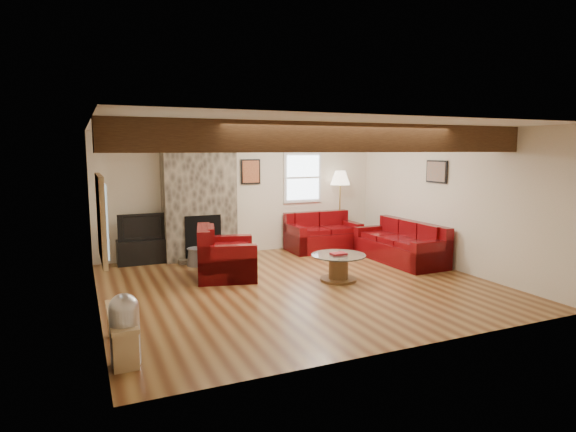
% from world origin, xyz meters
% --- Properties ---
extents(room, '(8.00, 8.00, 8.00)m').
position_xyz_m(room, '(0.00, 0.00, 1.25)').
color(room, brown).
rests_on(room, ground).
extents(floor, '(6.00, 6.00, 0.00)m').
position_xyz_m(floor, '(0.00, 0.00, 0.00)').
color(floor, brown).
rests_on(floor, ground).
extents(oak_beam, '(6.00, 0.36, 0.38)m').
position_xyz_m(oak_beam, '(0.00, -1.25, 2.31)').
color(oak_beam, '#341C0F').
rests_on(oak_beam, room).
extents(chimney_breast, '(1.40, 0.67, 2.50)m').
position_xyz_m(chimney_breast, '(-1.00, 2.49, 1.22)').
color(chimney_breast, '#38322B').
rests_on(chimney_breast, floor).
extents(back_window, '(0.90, 0.08, 1.10)m').
position_xyz_m(back_window, '(1.35, 2.71, 1.55)').
color(back_window, silver).
rests_on(back_window, room).
extents(hatch_window, '(0.08, 1.00, 0.90)m').
position_xyz_m(hatch_window, '(-2.96, -1.50, 1.45)').
color(hatch_window, tan).
rests_on(hatch_window, room).
extents(ceiling_dome, '(0.40, 0.40, 0.18)m').
position_xyz_m(ceiling_dome, '(0.90, 0.90, 2.44)').
color(ceiling_dome, white).
rests_on(ceiling_dome, room).
extents(artwork_back, '(0.42, 0.06, 0.52)m').
position_xyz_m(artwork_back, '(0.15, 2.71, 1.70)').
color(artwork_back, black).
rests_on(artwork_back, room).
extents(artwork_right, '(0.06, 0.55, 0.42)m').
position_xyz_m(artwork_right, '(2.96, 0.30, 1.75)').
color(artwork_right, black).
rests_on(artwork_right, room).
extents(sofa_three, '(0.87, 2.01, 0.77)m').
position_xyz_m(sofa_three, '(2.48, 0.70, 0.38)').
color(sofa_three, '#480509').
rests_on(sofa_three, floor).
extents(loveseat, '(1.52, 0.88, 0.80)m').
position_xyz_m(loveseat, '(1.62, 2.23, 0.40)').
color(loveseat, '#480509').
rests_on(loveseat, floor).
extents(armchair_red, '(1.18, 1.27, 0.87)m').
position_xyz_m(armchair_red, '(-0.93, 0.92, 0.44)').
color(armchair_red, '#480509').
rests_on(armchair_red, floor).
extents(coffee_table, '(0.90, 0.90, 0.47)m').
position_xyz_m(coffee_table, '(0.71, -0.04, 0.22)').
color(coffee_table, '#492B17').
rests_on(coffee_table, floor).
extents(tv_cabinet, '(0.93, 0.37, 0.46)m').
position_xyz_m(tv_cabinet, '(-2.11, 2.53, 0.23)').
color(tv_cabinet, black).
rests_on(tv_cabinet, floor).
extents(television, '(0.88, 0.12, 0.51)m').
position_xyz_m(television, '(-2.11, 2.53, 0.72)').
color(television, black).
rests_on(television, tv_cabinet).
extents(floor_lamp, '(0.43, 0.43, 1.69)m').
position_xyz_m(floor_lamp, '(2.13, 2.43, 1.45)').
color(floor_lamp, '#A88D46').
rests_on(floor_lamp, floor).
extents(pine_bench, '(0.26, 1.12, 0.42)m').
position_xyz_m(pine_bench, '(-2.83, -1.59, 0.21)').
color(pine_bench, tan).
rests_on(pine_bench, floor).
extents(pedal_bin, '(0.36, 0.36, 0.74)m').
position_xyz_m(pedal_bin, '(-2.82, -1.93, 0.37)').
color(pedal_bin, '#B4B4B9').
rests_on(pedal_bin, floor).
extents(coal_bucket, '(0.36, 0.36, 0.34)m').
position_xyz_m(coal_bucket, '(-1.21, 1.95, 0.17)').
color(coal_bucket, slate).
rests_on(coal_bucket, floor).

